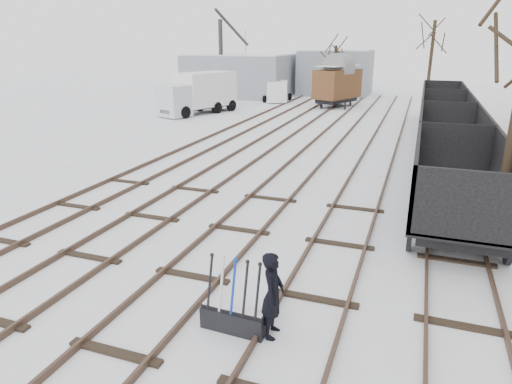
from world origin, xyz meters
TOP-DOWN VIEW (x-y plane):
  - ground at (0.00, 0.00)m, footprint 120.00×120.00m
  - tracks at (-0.00, 13.67)m, footprint 13.90×52.00m
  - shed_left at (-13.00, 36.00)m, footprint 10.00×8.00m
  - shed_right at (-4.00, 40.00)m, footprint 7.00×6.00m
  - ground_frame at (1.75, -1.59)m, footprint 1.32×0.48m
  - worker at (2.50, -1.49)m, footprint 0.46×0.66m
  - freight_wagon_a at (6.00, 5.39)m, footprint 2.59×6.47m
  - freight_wagon_b at (6.00, 11.79)m, footprint 2.59×6.47m
  - freight_wagon_c at (6.00, 18.19)m, footprint 2.59×6.47m
  - freight_wagon_d at (6.00, 24.59)m, footprint 2.59×6.47m
  - box_van_wagon at (-2.13, 30.62)m, footprint 3.82×5.02m
  - lorry at (-11.43, 23.25)m, footprint 3.76×7.08m
  - panel_van at (-7.96, 32.47)m, footprint 2.79×4.40m
  - crane at (-13.57, 32.58)m, footprint 2.09×4.89m
  - tree_far_left at (-3.38, 35.93)m, footprint 0.30×0.30m
  - tree_far_right at (5.08, 38.08)m, footprint 0.30×0.30m

SIDE VIEW (x-z plane):
  - ground at x=0.00m, z-range 0.00..0.00m
  - tracks at x=0.00m, z-range -0.01..0.16m
  - ground_frame at x=1.75m, z-range -0.46..1.03m
  - worker at x=2.50m, z-range 0.00..1.73m
  - panel_van at x=-7.96m, z-range 0.04..1.83m
  - freight_wagon_a at x=6.00m, z-range -0.31..2.33m
  - freight_wagon_b at x=6.00m, z-range -0.31..2.33m
  - freight_wagon_c at x=6.00m, z-range -0.31..2.33m
  - freight_wagon_d at x=6.00m, z-range -0.31..2.33m
  - lorry at x=-11.43m, z-range 0.05..3.12m
  - box_van_wagon at x=-2.13m, z-range 0.28..3.70m
  - shed_left at x=-13.00m, z-range 0.00..4.10m
  - crane at x=-13.57m, z-range -1.94..6.25m
  - shed_right at x=-4.00m, z-range 0.00..4.50m
  - tree_far_left at x=-3.38m, z-range 0.00..4.94m
  - tree_far_right at x=5.08m, z-range 0.00..7.14m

